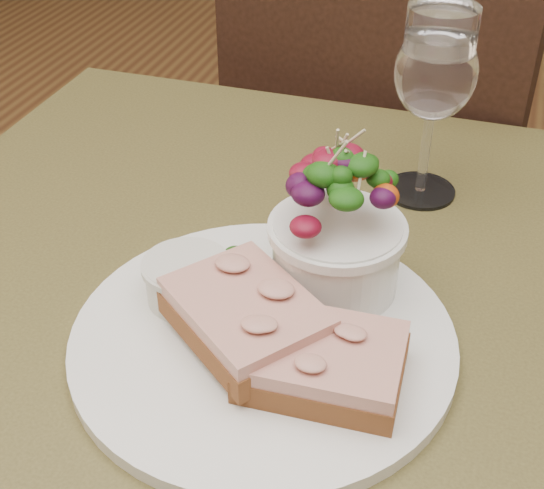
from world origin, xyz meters
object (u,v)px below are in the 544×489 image
(chair_far, at_px, (383,284))
(dinner_plate, at_px, (263,339))
(sandwich_front, at_px, (322,361))
(salad_bowl, at_px, (338,226))
(ramekin, at_px, (187,279))
(cafe_table, at_px, (285,403))
(sandwich_back, at_px, (246,315))
(wine_glass, at_px, (435,78))

(chair_far, relative_size, dinner_plate, 3.05)
(sandwich_front, distance_m, salad_bowl, 0.11)
(sandwich_front, relative_size, ramekin, 1.78)
(dinner_plate, bearing_deg, cafe_table, 77.24)
(sandwich_front, height_order, ramekin, ramekin)
(cafe_table, xyz_separation_m, ramekin, (-0.08, -0.01, 0.13))
(chair_far, bearing_deg, cafe_table, 101.80)
(sandwich_front, distance_m, ramekin, 0.14)
(sandwich_back, xyz_separation_m, salad_bowl, (0.05, 0.08, 0.04))
(chair_far, relative_size, sandwich_back, 6.15)
(ramekin, height_order, salad_bowl, salad_bowl)
(dinner_plate, bearing_deg, ramekin, 163.26)
(cafe_table, relative_size, salad_bowl, 6.30)
(ramekin, relative_size, wine_glass, 0.37)
(chair_far, bearing_deg, sandwich_front, 105.53)
(chair_far, xyz_separation_m, sandwich_front, (0.05, -0.70, 0.48))
(dinner_plate, xyz_separation_m, sandwich_back, (-0.01, -0.01, 0.03))
(dinner_plate, distance_m, wine_glass, 0.29)
(ramekin, bearing_deg, dinner_plate, -16.74)
(sandwich_front, bearing_deg, chair_far, 91.97)
(dinner_plate, height_order, sandwich_back, sandwich_back)
(dinner_plate, xyz_separation_m, ramekin, (-0.07, 0.02, 0.03))
(chair_far, height_order, wine_glass, wine_glass)
(dinner_plate, distance_m, sandwich_back, 0.03)
(dinner_plate, xyz_separation_m, wine_glass, (0.08, 0.26, 0.12))
(sandwich_back, relative_size, ramekin, 2.25)
(salad_bowl, bearing_deg, cafe_table, -127.84)
(ramekin, relative_size, salad_bowl, 0.51)
(sandwich_back, bearing_deg, salad_bowl, 98.75)
(ramekin, height_order, wine_glass, wine_glass)
(cafe_table, relative_size, wine_glass, 4.57)
(wine_glass, bearing_deg, ramekin, -122.73)
(sandwich_front, distance_m, sandwich_back, 0.07)
(salad_bowl, height_order, wine_glass, wine_glass)
(chair_far, bearing_deg, dinner_plate, 101.09)
(dinner_plate, bearing_deg, wine_glass, 72.48)
(sandwich_back, xyz_separation_m, ramekin, (-0.06, 0.03, -0.00))
(chair_far, relative_size, wine_glass, 5.14)
(sandwich_front, xyz_separation_m, sandwich_back, (-0.06, 0.02, 0.01))
(salad_bowl, bearing_deg, sandwich_front, -80.87)
(cafe_table, relative_size, dinner_plate, 2.71)
(cafe_table, relative_size, ramekin, 12.30)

